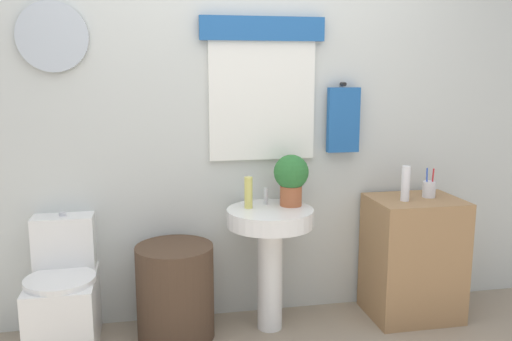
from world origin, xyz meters
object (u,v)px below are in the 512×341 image
at_px(potted_plant, 291,176).
at_px(laundry_hamper, 175,292).
at_px(wooden_cabinet, 413,258).
at_px(lotion_bottle, 406,184).
at_px(soap_bottle, 248,193).
at_px(toothbrush_cup, 429,189).
at_px(pedestal_sink, 270,239).
at_px(toilet, 64,297).

bearing_deg(potted_plant, laundry_hamper, -175.11).
distance_m(wooden_cabinet, lotion_bottle, 0.50).
height_order(soap_bottle, toothbrush_cup, toothbrush_cup).
height_order(pedestal_sink, toothbrush_cup, toothbrush_cup).
relative_size(toilet, wooden_cabinet, 0.97).
bearing_deg(lotion_bottle, potted_plant, 171.70).
height_order(lotion_bottle, toothbrush_cup, lotion_bottle).
relative_size(toilet, potted_plant, 2.40).
bearing_deg(potted_plant, soap_bottle, -177.80).
distance_m(laundry_hamper, pedestal_sink, 0.63).
xyz_separation_m(soap_bottle, lotion_bottle, (0.95, -0.09, 0.03)).
distance_m(laundry_hamper, lotion_bottle, 1.51).
xyz_separation_m(pedestal_sink, wooden_cabinet, (0.92, 0.00, -0.18)).
xyz_separation_m(potted_plant, lotion_bottle, (0.69, -0.10, -0.05)).
bearing_deg(lotion_bottle, toilet, 177.96).
relative_size(pedestal_sink, potted_plant, 2.41).
relative_size(laundry_hamper, wooden_cabinet, 0.73).
xyz_separation_m(laundry_hamper, lotion_bottle, (1.39, -0.04, 0.59)).
relative_size(laundry_hamper, lotion_bottle, 2.59).
xyz_separation_m(pedestal_sink, lotion_bottle, (0.83, -0.04, 0.31)).
distance_m(laundry_hamper, wooden_cabinet, 1.49).
relative_size(soap_bottle, toothbrush_cup, 1.00).
height_order(laundry_hamper, wooden_cabinet, wooden_cabinet).
distance_m(potted_plant, toothbrush_cup, 0.88).
bearing_deg(soap_bottle, laundry_hamper, -173.54).
distance_m(toilet, wooden_cabinet, 2.10).
bearing_deg(toothbrush_cup, potted_plant, 177.37).
height_order(pedestal_sink, wooden_cabinet, wooden_cabinet).
xyz_separation_m(laundry_hamper, pedestal_sink, (0.56, -0.00, 0.28)).
distance_m(toilet, lotion_bottle, 2.09).
height_order(toilet, laundry_hamper, toilet).
distance_m(toilet, toothbrush_cup, 2.26).
height_order(laundry_hamper, pedestal_sink, pedestal_sink).
distance_m(toilet, pedestal_sink, 1.21).
height_order(toilet, soap_bottle, soap_bottle).
bearing_deg(potted_plant, wooden_cabinet, -4.40).
bearing_deg(wooden_cabinet, pedestal_sink, -180.00).
height_order(wooden_cabinet, potted_plant, potted_plant).
bearing_deg(lotion_bottle, toothbrush_cup, 17.46).
relative_size(pedestal_sink, toothbrush_cup, 4.01).
bearing_deg(lotion_bottle, wooden_cabinet, 22.81).
relative_size(pedestal_sink, wooden_cabinet, 0.97).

